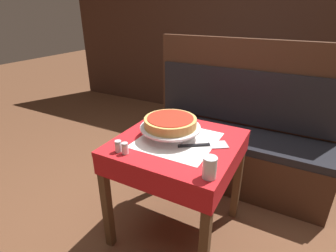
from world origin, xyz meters
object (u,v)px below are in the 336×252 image
object	(u,v)px
deep_dish_pizza	(170,122)
pepper_shaker	(125,148)
water_glass_near	(210,167)
pizza_pan_stand	(170,128)
pizza_server	(205,145)
dining_table_rear	(245,87)
dining_table_front	(177,154)
booth_bench	(233,144)
salt_shaker	(118,146)
condiment_caddy	(235,74)

from	to	relation	value
deep_dish_pizza	pepper_shaker	distance (m)	0.33
water_glass_near	pizza_pan_stand	bearing A→B (deg)	141.84
pizza_server	water_glass_near	size ratio (longest dim) A/B	2.50
dining_table_rear	water_glass_near	distance (m)	2.05
dining_table_front	water_glass_near	bearing A→B (deg)	-41.88
booth_bench	salt_shaker	size ratio (longest dim) A/B	23.86
dining_table_front	pizza_pan_stand	size ratio (longest dim) A/B	1.94
water_glass_near	dining_table_rear	bearing A→B (deg)	98.53
pepper_shaker	water_glass_near	bearing A→B (deg)	1.19
water_glass_near	pepper_shaker	bearing A→B (deg)	-178.81
booth_bench	water_glass_near	distance (m)	1.17
water_glass_near	condiment_caddy	xyz separation A→B (m)	(-0.40, 1.92, 0.00)
pizza_pan_stand	water_glass_near	distance (m)	0.46
pizza_server	water_glass_near	xyz separation A→B (m)	(0.13, -0.29, 0.05)
deep_dish_pizza	salt_shaker	distance (m)	0.35
booth_bench	pepper_shaker	bearing A→B (deg)	-107.46
pizza_server	booth_bench	bearing A→B (deg)	91.23
deep_dish_pizza	booth_bench	bearing A→B (deg)	74.89
booth_bench	condiment_caddy	bearing A→B (deg)	106.85
dining_table_rear	pizza_server	size ratio (longest dim) A/B	2.79
pizza_pan_stand	salt_shaker	bearing A→B (deg)	-120.67
condiment_caddy	pepper_shaker	bearing A→B (deg)	-92.56
deep_dish_pizza	water_glass_near	world-z (taller)	deep_dish_pizza
dining_table_front	deep_dish_pizza	world-z (taller)	deep_dish_pizza
deep_dish_pizza	pizza_pan_stand	bearing A→B (deg)	14.04
condiment_caddy	dining_table_front	bearing A→B (deg)	-86.63
dining_table_rear	salt_shaker	size ratio (longest dim) A/B	11.47
pizza_pan_stand	pizza_server	xyz separation A→B (m)	(0.23, 0.00, -0.06)
salt_shaker	condiment_caddy	size ratio (longest dim) A/B	0.37
dining_table_rear	pepper_shaker	size ratio (longest dim) A/B	11.65
salt_shaker	water_glass_near	bearing A→B (deg)	1.09
deep_dish_pizza	condiment_caddy	xyz separation A→B (m)	(-0.04, 1.64, -0.05)
booth_bench	pizza_server	xyz separation A→B (m)	(0.02, -0.79, 0.37)
deep_dish_pizza	water_glass_near	bearing A→B (deg)	-38.16
dining_table_front	pepper_shaker	world-z (taller)	pepper_shaker
deep_dish_pizza	salt_shaker	xyz separation A→B (m)	(-0.17, -0.29, -0.07)
condiment_caddy	salt_shaker	bearing A→B (deg)	-93.95
dining_table_front	salt_shaker	bearing A→B (deg)	-128.97
salt_shaker	pizza_server	bearing A→B (deg)	36.10
booth_bench	pizza_server	world-z (taller)	booth_bench
dining_table_rear	water_glass_near	size ratio (longest dim) A/B	6.97
deep_dish_pizza	pizza_server	distance (m)	0.25
pizza_server	salt_shaker	bearing A→B (deg)	-143.90
deep_dish_pizza	condiment_caddy	size ratio (longest dim) A/B	1.80
dining_table_rear	pizza_server	world-z (taller)	pizza_server
booth_bench	deep_dish_pizza	distance (m)	0.95
dining_table_rear	water_glass_near	world-z (taller)	water_glass_near
dining_table_rear	deep_dish_pizza	distance (m)	1.75
deep_dish_pizza	water_glass_near	xyz separation A→B (m)	(0.36, -0.28, -0.05)
pizza_pan_stand	dining_table_front	bearing A→B (deg)	-10.00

